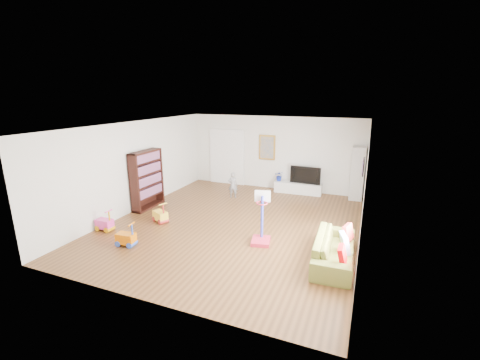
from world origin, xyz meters
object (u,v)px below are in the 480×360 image
at_px(sofa, 334,249).
at_px(basketball_hoop, 261,218).
at_px(media_console, 298,188).
at_px(bookshelf, 147,180).

xyz_separation_m(sofa, basketball_hoop, (-1.72, 0.26, 0.35)).
xyz_separation_m(media_console, bookshelf, (-4.06, -3.26, 0.71)).
relative_size(media_console, sofa, 0.84).
distance_m(sofa, basketball_hoop, 1.78).
bearing_deg(basketball_hoop, bookshelf, 153.62).
height_order(media_console, sofa, sofa).
distance_m(media_console, bookshelf, 5.25).
xyz_separation_m(bookshelf, basketball_hoop, (4.09, -1.07, -0.27)).
relative_size(sofa, basketball_hoop, 1.56).
xyz_separation_m(media_console, basketball_hoop, (0.03, -4.33, 0.44)).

